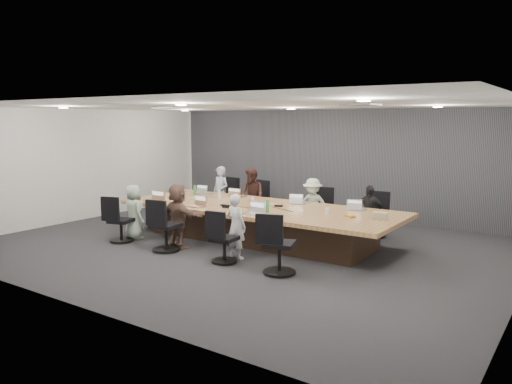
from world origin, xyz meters
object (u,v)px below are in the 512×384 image
Objects in this scene: chair_5 at (166,230)px; person_2 at (313,206)px; chair_1 at (260,205)px; laptop_3 at (359,209)px; person_5 at (178,216)px; bottle_clear at (219,195)px; person_0 at (220,193)px; laptop_1 at (238,196)px; mug_brown at (176,195)px; laptop_2 at (301,203)px; person_4 at (134,212)px; bottle_green_left at (195,190)px; person_6 at (236,226)px; stapler at (226,206)px; laptop_5 at (196,206)px; laptop_4 at (152,201)px; chair_7 at (279,249)px; laptop_0 at (207,193)px; person_1 at (252,196)px; laptop_6 at (253,214)px; chair_4 at (121,224)px; person_3 at (369,213)px; snack_packet at (350,216)px; chair_3 at (374,220)px; chair_2 at (320,214)px; bottle_green_right at (268,206)px; chair_0 at (229,201)px; canvas_bag at (380,216)px; chair_6 at (224,243)px.

person_2 reaches higher than chair_5.
chair_1 is 2.78× the size of laptop_3.
person_5 is 1.60m from bottle_clear.
laptop_1 is (0.98, -0.55, 0.07)m from person_0.
mug_brown reaches higher than chair_5.
person_4 is (-2.86, -2.15, -0.17)m from laptop_2.
bottle_green_left is 1.06× the size of bottle_clear.
bottle_clear is (-1.64, 1.57, 0.25)m from person_6.
person_6 is 1.17m from stapler.
laptop_4 is at bearing -173.70° from laptop_5.
person_4 is (-3.87, 0.35, 0.16)m from chair_7.
mug_brown reaches higher than laptop_0.
bottle_green_left is at bearing -127.35° from person_1.
chair_7 is at bearing -34.09° from laptop_6.
laptop_3 is 2.61m from person_6.
chair_5 is 3.24m from person_0.
chair_4 is 2.76m from person_6.
laptop_1 is 1.10m from bottle_green_left.
person_3 reaches higher than laptop_0.
stapler is 2.55m from snack_packet.
laptop_0 is (-3.97, -0.90, 0.36)m from chair_3.
mug_brown is (-1.23, 1.59, 0.38)m from chair_5.
chair_3 is at bearing -162.91° from laptop_1.
person_5 reaches higher than snack_packet.
person_2 is (1.67, 0.00, -0.07)m from person_1.
person_1 is 4.04× the size of laptop_4.
laptop_1 is at bearing 19.98° from bottle_green_left.
bottle_clear is 1.27× the size of snack_packet.
laptop_4 is at bearing 72.92° from chair_4.
bottle_green_left is (-2.70, -1.27, 0.48)m from chair_2.
bottle_green_right is (0.13, 0.85, 0.26)m from person_6.
stapler reaches higher than chair_4.
person_3 is at bearing 19.45° from mug_brown.
chair_3 is 6.58× the size of mug_brown.
chair_0 is 2.85× the size of laptop_0.
laptop_6 is 2.36m from canvas_bag.
person_4 reaches higher than chair_7.
chair_6 is 3.96m from person_0.
chair_0 is 0.62× the size of person_1.
person_1 reaches higher than canvas_bag.
laptop_2 is (-1.33, -0.90, 0.36)m from chair_3.
chair_5 is at bearing -62.16° from bottle_green_left.
person_4 is 5.19× the size of bottle_clear.
chair_1 reaches higher than laptop_2.
laptop_0 is 0.25× the size of person_3.
chair_2 is 3.06m from person_6.
person_0 reaches higher than chair_4.
person_3 is 3.93× the size of laptop_3.
chair_2 is 3.18× the size of bottle_green_right.
chair_4 is 2.72m from chair_6.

